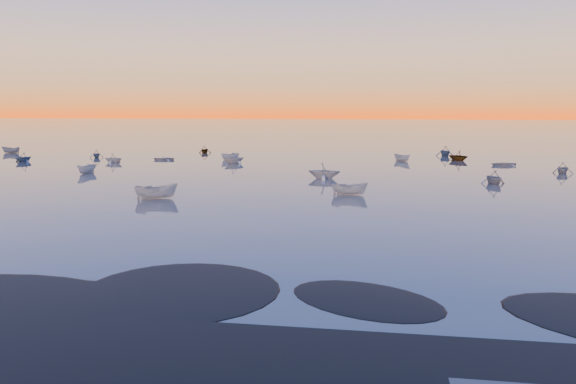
# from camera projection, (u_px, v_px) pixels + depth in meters

# --- Properties ---
(ground) EXTENTS (600.00, 600.00, 0.00)m
(ground) POSITION_uv_depth(u_px,v_px,m) (337.00, 148.00, 124.18)
(ground) COLOR #635A52
(ground) RESTS_ON ground
(mud_lobes) EXTENTS (140.00, 6.00, 0.07)m
(mud_lobes) POSITION_uv_depth(u_px,v_px,m) (185.00, 304.00, 25.50)
(mud_lobes) COLOR black
(mud_lobes) RESTS_ON ground
(moored_fleet) EXTENTS (124.00, 58.00, 1.20)m
(moored_fleet) POSITION_uv_depth(u_px,v_px,m) (314.00, 171.00, 78.26)
(moored_fleet) COLOR beige
(moored_fleet) RESTS_ON ground
(boat_near_center) EXTENTS (3.26, 4.55, 1.45)m
(boat_near_center) POSITION_uv_depth(u_px,v_px,m) (156.00, 199.00, 54.91)
(boat_near_center) COLOR beige
(boat_near_center) RESTS_ON ground
(boat_near_right) EXTENTS (3.86, 2.59, 1.24)m
(boat_near_right) POSITION_uv_depth(u_px,v_px,m) (494.00, 184.00, 65.71)
(boat_near_right) COLOR gray
(boat_near_right) RESTS_ON ground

